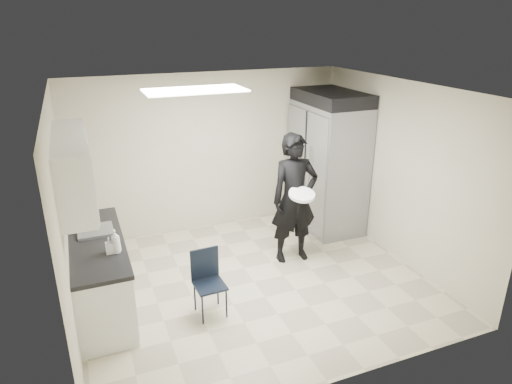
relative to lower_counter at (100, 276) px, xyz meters
name	(u,v)px	position (x,y,z in m)	size (l,w,h in m)	color
floor	(254,282)	(1.95, -0.20, -0.43)	(4.50, 4.50, 0.00)	#C2B898
ceiling	(254,90)	(1.95, -0.20, 2.17)	(4.50, 4.50, 0.00)	silver
back_wall	(209,153)	(1.95, 1.80, 0.87)	(4.50, 4.50, 0.00)	#BFB99D
left_wall	(63,221)	(-0.30, -0.20, 0.87)	(4.00, 4.00, 0.00)	#BFB99D
right_wall	(399,172)	(4.20, -0.20, 0.87)	(4.00, 4.00, 0.00)	#BFB99D
ceiling_panel	(195,90)	(1.35, 0.20, 2.14)	(1.20, 0.60, 0.02)	white
lower_counter	(100,276)	(0.00, 0.00, 0.00)	(0.60, 1.90, 0.86)	silver
countertop	(96,243)	(0.00, 0.00, 0.46)	(0.64, 1.95, 0.05)	black
sink	(96,235)	(0.02, 0.25, 0.44)	(0.42, 0.40, 0.14)	gray
faucet	(77,226)	(-0.18, 0.25, 0.59)	(0.02, 0.02, 0.24)	silver
upper_cabinets	(73,169)	(-0.13, 0.00, 1.40)	(0.35, 1.80, 0.75)	silver
towel_dispenser	(68,159)	(-0.19, 1.15, 1.19)	(0.22, 0.30, 0.35)	black
notice_sticker_left	(65,224)	(-0.29, -0.10, 0.79)	(0.00, 0.12, 0.07)	yellow
notice_sticker_right	(65,221)	(-0.29, 0.10, 0.75)	(0.00, 0.12, 0.07)	yellow
commercial_fridge	(328,167)	(3.78, 1.07, 0.62)	(0.80, 1.35, 2.10)	gray
fridge_compressor	(332,98)	(3.78, 1.07, 1.77)	(0.80, 1.35, 0.20)	black
folding_chair	(210,286)	(1.20, -0.66, -0.03)	(0.35, 0.35, 0.79)	black
man_tuxedo	(294,199)	(2.74, 0.21, 0.52)	(0.70, 0.47, 1.91)	black
bucket_lid	(302,195)	(2.72, -0.04, 0.68)	(0.36, 0.36, 0.05)	silver
soap_bottle_a	(116,241)	(0.21, -0.39, 0.62)	(0.11, 0.11, 0.28)	white
soap_bottle_b	(109,245)	(0.14, -0.38, 0.58)	(0.09, 0.09, 0.19)	#A7A9B3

